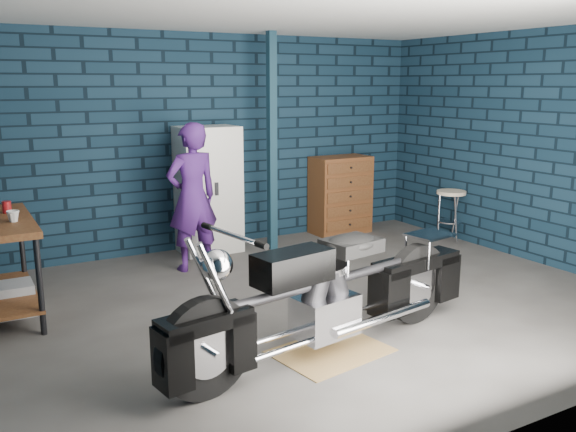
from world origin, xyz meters
name	(u,v)px	position (x,y,z in m)	size (l,w,h in m)	color
ground	(316,302)	(0.00, 0.00, 0.00)	(6.00, 6.00, 0.00)	#53504D
room_walls	(288,102)	(0.00, 0.55, 1.90)	(6.02, 5.01, 2.71)	#0E2231
support_post	(272,144)	(0.55, 1.95, 1.35)	(0.10, 0.10, 2.70)	#132F3D
workbench	(0,268)	(-2.68, 1.09, 0.46)	(0.60, 1.40, 0.91)	brown
drip_mat	(331,351)	(-0.49, -1.01, 0.00)	(0.87, 0.65, 0.01)	olive
motorcycle	(332,285)	(-0.49, -1.01, 0.56)	(2.54, 0.69, 1.12)	black
person	(192,197)	(-0.64, 1.61, 0.84)	(0.61, 0.40, 1.67)	#431C69
storage_bin	(6,300)	(-2.66, 1.10, 0.15)	(0.47, 0.34, 0.29)	#969A9F
locker	(209,190)	(-0.20, 2.23, 0.79)	(0.73, 0.52, 1.57)	silver
tool_chest	(341,195)	(1.80, 2.23, 0.54)	(0.81, 0.45, 1.09)	brown
shop_stool	(450,216)	(2.78, 1.09, 0.35)	(0.38, 0.38, 0.69)	beige
cup_b	(13,216)	(-2.55, 0.90, 0.96)	(0.11, 0.11, 0.10)	beige
mug_red	(7,207)	(-2.56, 1.33, 0.97)	(0.08, 0.08, 0.11)	maroon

